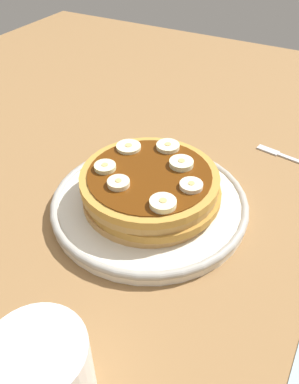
# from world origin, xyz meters

# --- Properties ---
(ground_plane) EXTENTS (1.40, 1.40, 0.03)m
(ground_plane) POSITION_xyz_m (0.00, 0.00, -0.01)
(ground_plane) COLOR olive
(plate) EXTENTS (0.26, 0.26, 0.02)m
(plate) POSITION_xyz_m (0.00, 0.00, 0.01)
(plate) COLOR silver
(plate) RESTS_ON ground_plane
(pancake_stack) EXTENTS (0.18, 0.18, 0.04)m
(pancake_stack) POSITION_xyz_m (-0.00, -0.00, 0.04)
(pancake_stack) COLOR tan
(pancake_stack) RESTS_ON plate
(banana_slice_0) EXTENTS (0.03, 0.03, 0.01)m
(banana_slice_0) POSITION_xyz_m (0.05, -0.04, 0.06)
(banana_slice_0) COLOR beige
(banana_slice_0) RESTS_ON pancake_stack
(banana_slice_1) EXTENTS (0.03, 0.03, 0.01)m
(banana_slice_1) POSITION_xyz_m (-0.06, -0.00, 0.06)
(banana_slice_1) COLOR beige
(banana_slice_1) RESTS_ON pancake_stack
(banana_slice_2) EXTENTS (0.03, 0.03, 0.01)m
(banana_slice_2) POSITION_xyz_m (0.02, 0.04, 0.06)
(banana_slice_2) COLOR #FAECBA
(banana_slice_2) RESTS_ON pancake_stack
(banana_slice_3) EXTENTS (0.03, 0.03, 0.01)m
(banana_slice_3) POSITION_xyz_m (-0.03, -0.03, 0.06)
(banana_slice_3) COLOR #EBF3C3
(banana_slice_3) RESTS_ON pancake_stack
(banana_slice_4) EXTENTS (0.03, 0.03, 0.01)m
(banana_slice_4) POSITION_xyz_m (0.05, 0.02, 0.06)
(banana_slice_4) COLOR #EEF0B2
(banana_slice_4) RESTS_ON pancake_stack
(banana_slice_5) EXTENTS (0.03, 0.03, 0.01)m
(banana_slice_5) POSITION_xyz_m (0.01, -0.06, 0.06)
(banana_slice_5) COLOR #F3EEC0
(banana_slice_5) RESTS_ON pancake_stack
(banana_slice_6) EXTENTS (0.03, 0.03, 0.01)m
(banana_slice_6) POSITION_xyz_m (-0.04, 0.05, 0.06)
(banana_slice_6) COLOR #F0EAB9
(banana_slice_6) RESTS_ON pancake_stack
(coffee_mug) EXTENTS (0.11, 0.08, 0.08)m
(coffee_mug) POSITION_xyz_m (-0.04, 0.25, 0.04)
(coffee_mug) COLOR white
(coffee_mug) RESTS_ON ground_plane
(fork) EXTENTS (0.13, 0.03, 0.01)m
(fork) POSITION_xyz_m (-0.14, -0.21, 0.00)
(fork) COLOR silver
(fork) RESTS_ON ground_plane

